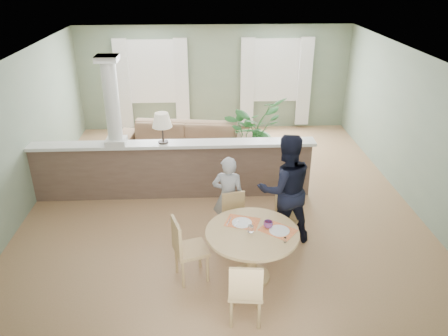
{
  "coord_description": "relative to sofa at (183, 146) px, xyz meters",
  "views": [
    {
      "loc": [
        -0.29,
        -7.26,
        4.14
      ],
      "look_at": [
        0.01,
        -1.0,
        1.14
      ],
      "focal_mm": 35.0,
      "sensor_mm": 36.0,
      "label": 1
    }
  ],
  "objects": [
    {
      "name": "ground",
      "position": [
        0.77,
        -1.64,
        -0.44
      ],
      "size": [
        8.0,
        8.0,
        0.0
      ],
      "primitive_type": "plane",
      "color": "tan",
      "rests_on": "ground"
    },
    {
      "name": "room_shell",
      "position": [
        0.74,
        -1.01,
        1.37
      ],
      "size": [
        7.02,
        8.02,
        2.71
      ],
      "color": "gray",
      "rests_on": "ground"
    },
    {
      "name": "pony_wall",
      "position": [
        -0.22,
        -1.44,
        0.27
      ],
      "size": [
        5.32,
        0.38,
        2.7
      ],
      "color": "brown",
      "rests_on": "ground"
    },
    {
      "name": "sofa",
      "position": [
        0.0,
        0.0,
        0.0
      ],
      "size": [
        3.16,
        1.6,
        0.88
      ],
      "primitive_type": "imported",
      "rotation": [
        0.0,
        0.0,
        -0.15
      ],
      "color": "#7D6244",
      "rests_on": "ground"
    },
    {
      "name": "houseplant",
      "position": [
        1.53,
        0.12,
        0.3
      ],
      "size": [
        1.76,
        1.75,
        1.48
      ],
      "primitive_type": "imported",
      "rotation": [
        0.0,
        0.0,
        0.73
      ],
      "color": "#266128",
      "rests_on": "ground"
    },
    {
      "name": "dining_table",
      "position": [
        1.11,
        -3.91,
        0.18
      ],
      "size": [
        1.29,
        1.29,
        0.88
      ],
      "rotation": [
        0.0,
        0.0,
        -0.33
      ],
      "color": "tan",
      "rests_on": "ground"
    },
    {
      "name": "chair_far_boy",
      "position": [
        0.94,
        -3.04,
        0.03
      ],
      "size": [
        0.47,
        0.47,
        0.86
      ],
      "rotation": [
        0.0,
        0.0,
        0.23
      ],
      "color": "tan",
      "rests_on": "ground"
    },
    {
      "name": "chair_far_man",
      "position": [
        1.69,
        -3.15,
        0.06
      ],
      "size": [
        0.57,
        0.57,
        0.91
      ],
      "rotation": [
        0.0,
        0.0,
        -0.54
      ],
      "color": "tan",
      "rests_on": "ground"
    },
    {
      "name": "chair_near",
      "position": [
        0.94,
        -4.78,
        0.07
      ],
      "size": [
        0.46,
        0.46,
        0.93
      ],
      "rotation": [
        0.0,
        0.0,
        3.04
      ],
      "color": "tan",
      "rests_on": "ground"
    },
    {
      "name": "chair_side",
      "position": [
        0.18,
        -3.89,
        0.1
      ],
      "size": [
        0.55,
        0.55,
        0.97
      ],
      "rotation": [
        0.0,
        0.0,
        1.88
      ],
      "color": "tan",
      "rests_on": "ground"
    },
    {
      "name": "child_person",
      "position": [
        0.84,
        -2.79,
        0.26
      ],
      "size": [
        0.56,
        0.41,
        1.4
      ],
      "primitive_type": "imported",
      "rotation": [
        0.0,
        0.0,
        2.98
      ],
      "color": "#959599",
      "rests_on": "ground"
    },
    {
      "name": "man_person",
      "position": [
        1.72,
        -2.96,
        0.47
      ],
      "size": [
        0.98,
        0.82,
        1.82
      ],
      "primitive_type": "imported",
      "rotation": [
        0.0,
        0.0,
        3.3
      ],
      "color": "black",
      "rests_on": "ground"
    }
  ]
}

